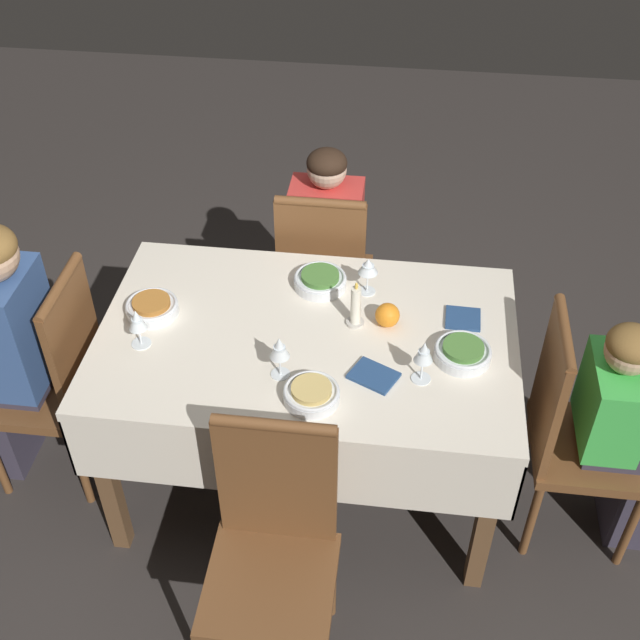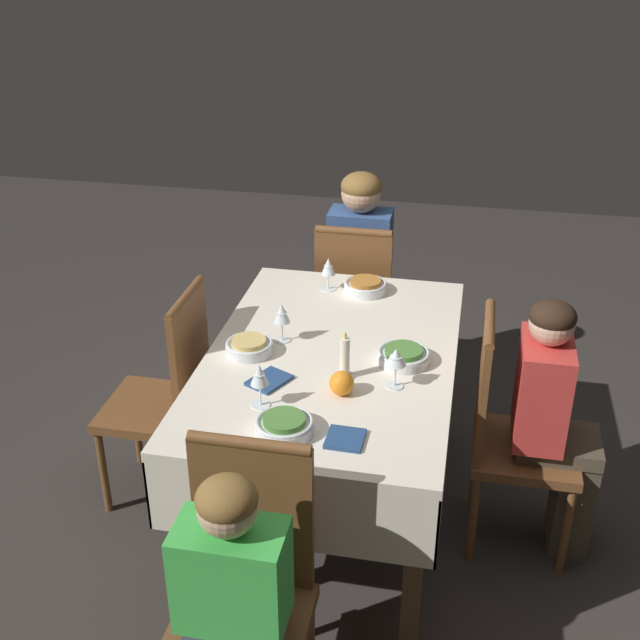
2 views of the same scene
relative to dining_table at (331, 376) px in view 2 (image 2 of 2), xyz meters
The scene contains 21 objects.
ground_plane 0.67m from the dining_table, ahead, with size 8.00×8.00×0.00m, color #332D2B.
dining_table is the anchor object (origin of this frame).
chair_east 0.95m from the dining_table, ahead, with size 0.39×0.39×0.96m.
chair_south 0.69m from the dining_table, 87.93° to the right, with size 0.39×0.39×0.96m.
chair_west 0.95m from the dining_table, behind, with size 0.39×0.39×0.96m.
chair_north 0.69m from the dining_table, 88.92° to the left, with size 0.39×0.39×0.96m.
person_adult_denim 1.09m from the dining_table, ahead, with size 0.34×0.30×1.15m.
person_child_red 0.84m from the dining_table, 88.34° to the right, with size 0.30×0.33×1.05m.
person_child_green 1.11m from the dining_table, behind, with size 0.33×0.30×0.97m.
bowl_east 0.57m from the dining_table, ahead, with size 0.18×0.18×0.06m.
wine_glass_east 0.59m from the dining_table, 12.07° to the left, with size 0.07×0.07×0.15m.
bowl_south 0.30m from the dining_table, 92.64° to the right, with size 0.19×0.19×0.06m.
wine_glass_south 0.38m from the dining_table, 125.74° to the right, with size 0.07×0.07×0.15m.
bowl_west 0.54m from the dining_table, behind, with size 0.19×0.19×0.06m.
wine_glass_west 0.48m from the dining_table, 157.08° to the left, with size 0.06×0.06×0.16m.
bowl_north 0.33m from the dining_table, 100.68° to the left, with size 0.18×0.18×0.06m.
wine_glass_north 0.30m from the dining_table, 74.05° to the left, with size 0.07×0.07×0.16m.
candle_centerpiece 0.24m from the dining_table, 154.22° to the right, with size 0.06×0.06×0.18m.
orange_fruit 0.32m from the dining_table, 162.31° to the right, with size 0.09×0.09×0.09m, color orange.
napkin_red_folded 0.32m from the dining_table, 143.91° to the left, with size 0.18×0.16×0.01m.
napkin_spare_side 0.56m from the dining_table, 164.89° to the right, with size 0.12×0.12×0.01m.
Camera 2 is at (-2.55, -0.47, 2.25)m, focal length 45.00 mm.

